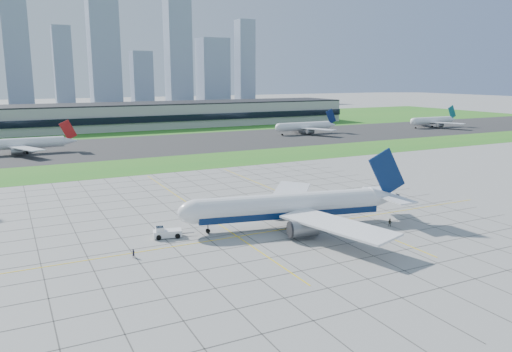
{
  "coord_description": "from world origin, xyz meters",
  "views": [
    {
      "loc": [
        -51.67,
        -92.99,
        33.16
      ],
      "look_at": [
        6.9,
        22.7,
        7.0
      ],
      "focal_mm": 35.0,
      "sensor_mm": 36.0,
      "label": 1
    }
  ],
  "objects_px": {
    "airliner": "(290,206)",
    "distant_jet_1": "(20,144)",
    "crew_far": "(390,223)",
    "distant_jet_3": "(433,121)",
    "distant_jet_2": "(305,126)",
    "crew_near": "(134,253)",
    "pushback_tug": "(166,233)"
  },
  "relations": [
    {
      "from": "crew_near",
      "to": "crew_far",
      "type": "xyz_separation_m",
      "value": [
        55.78,
        -6.46,
        0.09
      ]
    },
    {
      "from": "pushback_tug",
      "to": "distant_jet_2",
      "type": "bearing_deg",
      "value": 60.59
    },
    {
      "from": "crew_far",
      "to": "distant_jet_3",
      "type": "height_order",
      "value": "distant_jet_3"
    },
    {
      "from": "distant_jet_3",
      "to": "crew_far",
      "type": "bearing_deg",
      "value": -138.2
    },
    {
      "from": "crew_near",
      "to": "airliner",
      "type": "bearing_deg",
      "value": -35.99
    },
    {
      "from": "airliner",
      "to": "distant_jet_2",
      "type": "xyz_separation_m",
      "value": [
        100.08,
        151.61,
        -0.13
      ]
    },
    {
      "from": "crew_far",
      "to": "distant_jet_3",
      "type": "xyz_separation_m",
      "value": [
        173.82,
        155.42,
        3.56
      ]
    },
    {
      "from": "crew_near",
      "to": "distant_jet_3",
      "type": "xyz_separation_m",
      "value": [
        229.6,
        148.96,
        3.64
      ]
    },
    {
      "from": "pushback_tug",
      "to": "crew_near",
      "type": "height_order",
      "value": "pushback_tug"
    },
    {
      "from": "distant_jet_2",
      "to": "distant_jet_3",
      "type": "relative_size",
      "value": 1.0
    },
    {
      "from": "pushback_tug",
      "to": "crew_far",
      "type": "relative_size",
      "value": 4.64
    },
    {
      "from": "distant_jet_2",
      "to": "pushback_tug",
      "type": "bearing_deg",
      "value": -130.92
    },
    {
      "from": "crew_near",
      "to": "distant_jet_3",
      "type": "relative_size",
      "value": 0.04
    },
    {
      "from": "airliner",
      "to": "distant_jet_1",
      "type": "bearing_deg",
      "value": 120.69
    },
    {
      "from": "distant_jet_1",
      "to": "crew_near",
      "type": "bearing_deg",
      "value": -84.6
    },
    {
      "from": "crew_far",
      "to": "distant_jet_1",
      "type": "bearing_deg",
      "value": 165.08
    },
    {
      "from": "airliner",
      "to": "crew_near",
      "type": "bearing_deg",
      "value": -162.46
    },
    {
      "from": "pushback_tug",
      "to": "airliner",
      "type": "bearing_deg",
      "value": 1.1
    },
    {
      "from": "distant_jet_3",
      "to": "airliner",
      "type": "bearing_deg",
      "value": -143.15
    },
    {
      "from": "crew_near",
      "to": "distant_jet_2",
      "type": "xyz_separation_m",
      "value": [
        135.98,
        155.4,
        3.64
      ]
    },
    {
      "from": "airliner",
      "to": "distant_jet_1",
      "type": "height_order",
      "value": "airliner"
    },
    {
      "from": "airliner",
      "to": "distant_jet_1",
      "type": "relative_size",
      "value": 1.25
    },
    {
      "from": "airliner",
      "to": "distant_jet_3",
      "type": "height_order",
      "value": "airliner"
    },
    {
      "from": "airliner",
      "to": "distant_jet_1",
      "type": "xyz_separation_m",
      "value": [
        -49.8,
        143.19,
        -0.12
      ]
    },
    {
      "from": "airliner",
      "to": "crew_near",
      "type": "height_order",
      "value": "airliner"
    },
    {
      "from": "distant_jet_1",
      "to": "distant_jet_2",
      "type": "bearing_deg",
      "value": 3.22
    },
    {
      "from": "pushback_tug",
      "to": "distant_jet_2",
      "type": "relative_size",
      "value": 0.2
    },
    {
      "from": "distant_jet_1",
      "to": "crew_far",
      "type": "bearing_deg",
      "value": -65.58
    },
    {
      "from": "airliner",
      "to": "distant_jet_2",
      "type": "relative_size",
      "value": 1.25
    },
    {
      "from": "crew_far",
      "to": "distant_jet_1",
      "type": "relative_size",
      "value": 0.04
    },
    {
      "from": "pushback_tug",
      "to": "crew_far",
      "type": "distance_m",
      "value": 49.33
    },
    {
      "from": "airliner",
      "to": "crew_near",
      "type": "distance_m",
      "value": 36.3
    }
  ]
}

